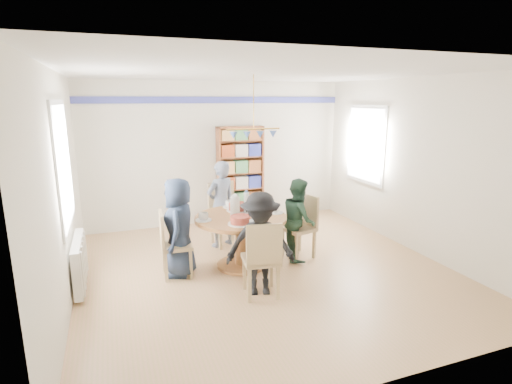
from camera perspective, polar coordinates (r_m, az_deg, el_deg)
name	(u,v)px	position (r m, az deg, el deg)	size (l,w,h in m)	color
ground	(266,270)	(5.77, 1.40, -11.07)	(5.00, 5.00, 0.00)	tan
room_shell	(229,148)	(6.04, -3.87, 6.29)	(5.00, 5.00, 5.00)	white
radiator	(80,262)	(5.59, -23.90, -9.19)	(0.12, 1.00, 0.60)	silver
dining_table	(241,229)	(5.70, -2.19, -5.37)	(1.30, 1.30, 0.75)	brown
chair_left	(171,241)	(5.52, -12.11, -6.91)	(0.42, 0.42, 0.91)	tan
chair_right	(303,223)	(6.12, 6.68, -4.44)	(0.51, 0.51, 0.96)	tan
chair_far	(224,210)	(6.63, -4.60, -2.65)	(0.51, 0.51, 1.03)	tan
chair_near	(262,256)	(4.82, 0.90, -9.19)	(0.49, 0.49, 0.97)	tan
person_left	(179,227)	(5.50, -10.95, -4.98)	(0.66, 0.43, 1.35)	#182236
person_right	(299,219)	(6.01, 6.11, -3.87)	(0.60, 0.47, 1.23)	#172F20
person_far	(221,204)	(6.48, -5.02, -1.73)	(0.52, 0.34, 1.41)	gray
person_near	(260,244)	(4.89, 0.61, -7.43)	(0.84, 0.48, 1.29)	black
bookshelf	(240,176)	(7.73, -2.25, 2.34)	(0.89, 0.27, 1.87)	brown
tableware	(238,211)	(5.64, -2.57, -2.75)	(1.29, 1.29, 0.34)	white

